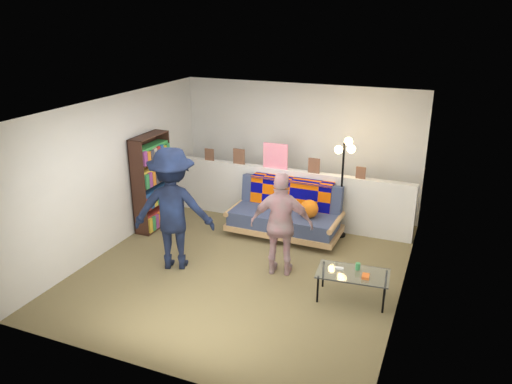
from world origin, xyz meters
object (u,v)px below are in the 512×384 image
at_px(bookshelf, 152,185).
at_px(person_left, 173,209).
at_px(floor_lamp, 344,168).
at_px(person_right, 282,225).
at_px(futon_sofa, 286,214).
at_px(coffee_table, 353,275).

bearing_deg(bookshelf, person_left, -45.17).
distance_m(bookshelf, floor_lamp, 3.28).
relative_size(person_left, person_right, 1.19).
relative_size(bookshelf, floor_lamp, 0.98).
distance_m(person_left, person_right, 1.59).
relative_size(bookshelf, person_right, 1.08).
bearing_deg(futon_sofa, bookshelf, -166.26).
bearing_deg(bookshelf, person_right, -15.24).
height_order(coffee_table, person_right, person_right).
bearing_deg(person_left, person_right, 174.56).
bearing_deg(person_right, futon_sofa, -85.53).
distance_m(futon_sofa, person_left, 2.10).
distance_m(futon_sofa, person_right, 1.38).
bearing_deg(floor_lamp, person_right, -107.25).
height_order(bookshelf, floor_lamp, floor_lamp).
bearing_deg(person_right, person_left, 2.96).
relative_size(coffee_table, person_right, 0.64).
distance_m(bookshelf, coffee_table, 3.91).
bearing_deg(person_left, futon_sofa, -144.90).
xyz_separation_m(futon_sofa, person_left, (-1.17, -1.66, 0.54)).
height_order(futon_sofa, person_left, person_left).
bearing_deg(coffee_table, bookshelf, 164.60).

